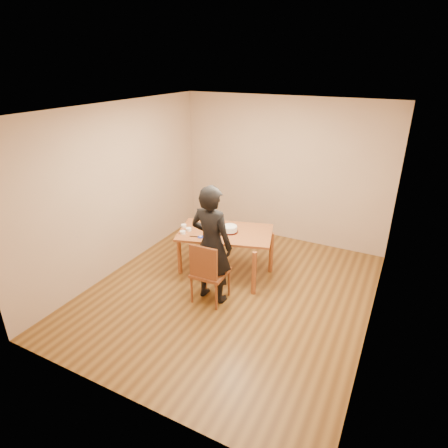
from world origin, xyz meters
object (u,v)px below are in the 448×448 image
at_px(person, 211,245).
at_px(dining_table, 225,233).
at_px(dining_chair, 210,272).
at_px(cake, 230,229).
at_px(cake_plate, 230,231).

bearing_deg(person, dining_table, -74.95).
height_order(dining_chair, cake, cake).
bearing_deg(person, dining_chair, 93.44).
distance_m(dining_chair, person, 0.43).
distance_m(dining_table, dining_chair, 0.84).
xyz_separation_m(dining_table, dining_chair, (0.15, -0.78, -0.28)).
height_order(dining_table, dining_chair, dining_table).
relative_size(cake_plate, cake, 1.11).
relative_size(dining_table, cake, 6.25).
xyz_separation_m(cake, person, (0.08, -0.75, 0.07)).
distance_m(cake_plate, person, 0.76).
bearing_deg(dining_table, cake, -2.26).
bearing_deg(cake, cake_plate, 0.00).
height_order(cake, person, person).
height_order(dining_table, person, person).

